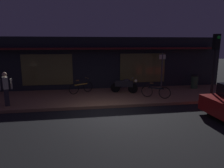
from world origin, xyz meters
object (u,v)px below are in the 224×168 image
at_px(bicycle_extra, 81,87).
at_px(trash_bin, 195,82).
at_px(sign_post, 162,69).
at_px(motorcycle, 125,85).
at_px(person_photographer, 6,88).
at_px(traffic_light_pole, 215,59).
at_px(bicycle_parked, 156,92).

distance_m(bicycle_extra, trash_bin, 7.67).
xyz_separation_m(bicycle_extra, sign_post, (5.39, 0.42, 1.00)).
height_order(motorcycle, person_photographer, person_photographer).
xyz_separation_m(motorcycle, traffic_light_pole, (3.41, -3.58, 1.83)).
bearing_deg(traffic_light_pole, sign_post, 99.10).
bearing_deg(traffic_light_pole, person_photographer, 168.99).
height_order(bicycle_parked, person_photographer, person_photographer).
xyz_separation_m(bicycle_extra, traffic_light_pole, (6.09, -3.94, 1.97)).
height_order(person_photographer, sign_post, sign_post).
bearing_deg(person_photographer, sign_post, 15.26).
height_order(motorcycle, bicycle_parked, motorcycle).
relative_size(person_photographer, trash_bin, 1.80).
distance_m(bicycle_parked, person_photographer, 7.83).
relative_size(motorcycle, traffic_light_pole, 0.45).
xyz_separation_m(person_photographer, traffic_light_pole, (9.74, -1.90, 1.45)).
distance_m(motorcycle, bicycle_parked, 2.05).
height_order(motorcycle, trash_bin, motorcycle).
bearing_deg(person_photographer, bicycle_parked, 1.95).
bearing_deg(trash_bin, traffic_light_pole, -111.10).
height_order(bicycle_parked, sign_post, sign_post).
relative_size(trash_bin, traffic_light_pole, 0.26).
distance_m(person_photographer, trash_bin, 11.54).
xyz_separation_m(bicycle_parked, bicycle_extra, (-4.16, 1.78, 0.00)).
bearing_deg(bicycle_extra, person_photographer, -150.76).
height_order(bicycle_extra, traffic_light_pole, traffic_light_pole).
xyz_separation_m(sign_post, trash_bin, (2.28, -0.28, -0.89)).
relative_size(bicycle_parked, bicycle_extra, 0.98).
xyz_separation_m(motorcycle, trash_bin, (4.99, 0.51, -0.03)).
bearing_deg(trash_bin, motorcycle, -174.16).
distance_m(bicycle_parked, sign_post, 2.72).
xyz_separation_m(bicycle_parked, sign_post, (1.24, 2.20, 1.00)).
bearing_deg(bicycle_extra, traffic_light_pole, -32.92).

